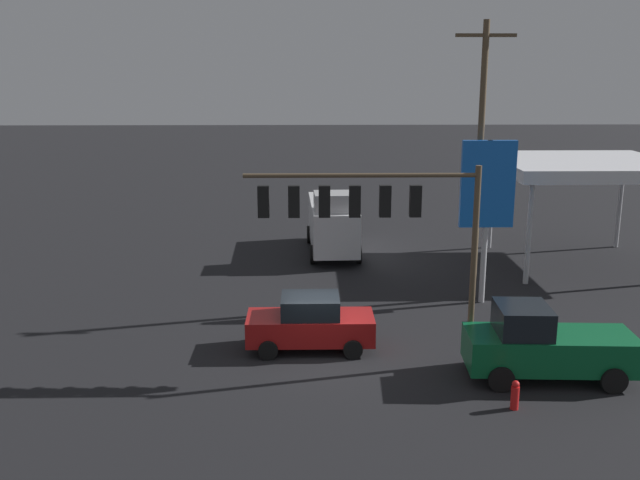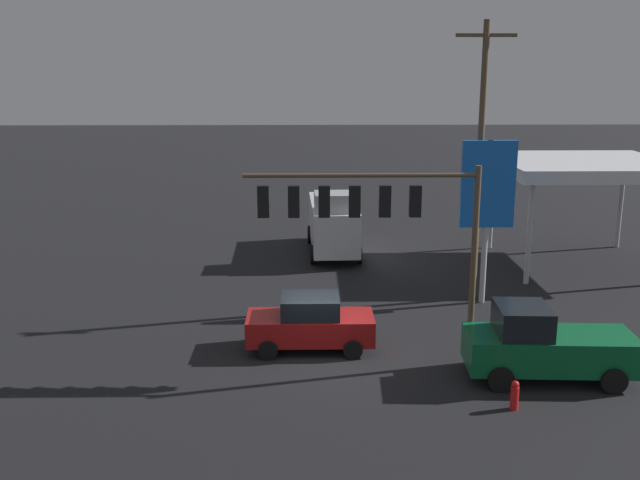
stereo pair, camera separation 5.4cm
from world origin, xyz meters
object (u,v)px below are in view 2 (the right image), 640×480
traffic_signal_assembly (372,213)px  delivery_truck (333,222)px  fire_hydrant (515,395)px  pickup_parked (544,345)px  sedan_waiting (310,323)px  utility_pole (480,158)px  price_sign (488,191)px

traffic_signal_assembly → delivery_truck: traffic_signal_assembly is taller
traffic_signal_assembly → delivery_truck: size_ratio=1.09×
traffic_signal_assembly → fire_hydrant: size_ratio=8.47×
traffic_signal_assembly → pickup_parked: traffic_signal_assembly is taller
sedan_waiting → fire_hydrant: sedan_waiting is taller
utility_pole → delivery_truck: utility_pole is taller
utility_pole → pickup_parked: 9.44m
traffic_signal_assembly → sedan_waiting: traffic_signal_assembly is taller
price_sign → fire_hydrant: (1.37, 9.61, -4.29)m
price_sign → utility_pole: bearing=-64.7°
traffic_signal_assembly → sedan_waiting: (1.96, -1.34, -4.16)m
fire_hydrant → pickup_parked: bearing=-125.6°
price_sign → fire_hydrant: bearing=81.9°
traffic_signal_assembly → utility_pole: 8.52m
price_sign → pickup_parked: bearing=90.9°
delivery_truck → fire_hydrant: bearing=12.7°
delivery_truck → sedan_waiting: bearing=-7.3°
traffic_signal_assembly → price_sign: 8.22m
price_sign → fire_hydrant: size_ratio=7.69×
utility_pole → fire_hydrant: size_ratio=12.97×
delivery_truck → pickup_parked: 16.84m
traffic_signal_assembly → delivery_truck: 14.88m
sedan_waiting → pickup_parked: pickup_parked is taller
utility_pole → pickup_parked: utility_pole is taller
traffic_signal_assembly → delivery_truck: (0.68, -14.47, -3.42)m
fire_hydrant → price_sign: bearing=-98.1°
utility_pole → pickup_parked: (-0.38, 8.07, -4.89)m
pickup_parked → sedan_waiting: bearing=-16.4°
traffic_signal_assembly → fire_hydrant: bearing=139.6°
utility_pole → price_sign: size_ratio=1.69×
traffic_signal_assembly → utility_pole: size_ratio=0.65×
delivery_truck → fire_hydrant: 18.40m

